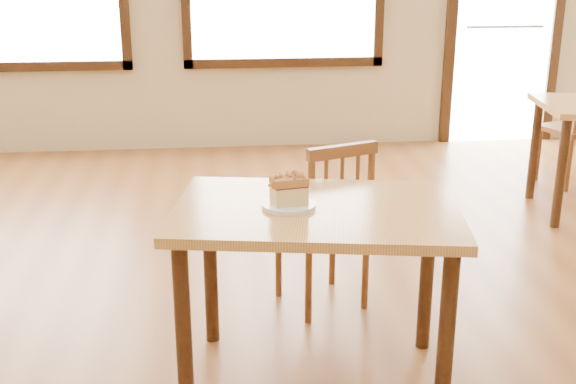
{
  "coord_description": "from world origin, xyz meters",
  "views": [
    {
      "loc": [
        -0.38,
        -2.41,
        1.66
      ],
      "look_at": [
        -0.09,
        0.18,
        0.8
      ],
      "focal_mm": 45.0,
      "sensor_mm": 36.0,
      "label": 1
    }
  ],
  "objects_px": {
    "plate": "(289,205)",
    "cafe_chair_main": "(326,223)",
    "cafe_table_main": "(316,234)",
    "cake_slice": "(289,189)"
  },
  "relations": [
    {
      "from": "cafe_table_main",
      "to": "cafe_chair_main",
      "type": "bearing_deg",
      "value": 87.56
    },
    {
      "from": "cafe_table_main",
      "to": "plate",
      "type": "bearing_deg",
      "value": -173.19
    },
    {
      "from": "cafe_chair_main",
      "to": "cake_slice",
      "type": "relative_size",
      "value": 5.79
    },
    {
      "from": "cafe_chair_main",
      "to": "cake_slice",
      "type": "distance_m",
      "value": 0.79
    },
    {
      "from": "cafe_chair_main",
      "to": "plate",
      "type": "xyz_separation_m",
      "value": [
        -0.25,
        -0.64,
        0.32
      ]
    },
    {
      "from": "cafe_table_main",
      "to": "plate",
      "type": "distance_m",
      "value": 0.16
    },
    {
      "from": "plate",
      "to": "cake_slice",
      "type": "xyz_separation_m",
      "value": [
        -0.0,
        0.0,
        0.07
      ]
    },
    {
      "from": "cafe_table_main",
      "to": "cake_slice",
      "type": "height_order",
      "value": "cake_slice"
    },
    {
      "from": "plate",
      "to": "cake_slice",
      "type": "relative_size",
      "value": 1.38
    },
    {
      "from": "plate",
      "to": "cafe_chair_main",
      "type": "bearing_deg",
      "value": 68.67
    }
  ]
}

